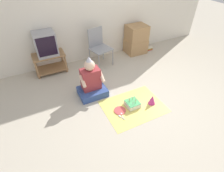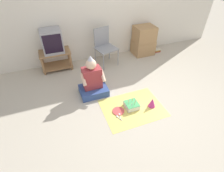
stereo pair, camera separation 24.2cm
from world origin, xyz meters
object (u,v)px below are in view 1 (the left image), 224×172
Objects in this scene: tv at (45,44)px; person_seated at (91,83)px; cardboard_box_stack at (136,40)px; paper_plate at (120,111)px; folding_chair at (99,45)px; birthday_cake at (132,104)px; party_hat_blue at (152,100)px; book_pile at (149,48)px.

tv is 1.38m from person_seated.
paper_plate is at bearing -128.99° from cardboard_box_stack.
paper_plate is at bearing -100.80° from folding_chair.
party_hat_blue reaches higher than birthday_cake.
tv reaches higher than cardboard_box_stack.
tv reaches higher than party_hat_blue.
paper_plate is at bearing 171.29° from party_hat_blue.
tv is at bearing 178.87° from cardboard_box_stack.
tv is at bearing 115.20° from person_seated.
birthday_cake reaches higher than paper_plate.
folding_chair reaches higher than cardboard_box_stack.
book_pile is 0.94× the size of paper_plate.
person_seated is (-2.18, -1.09, 0.24)m from book_pile.
folding_chair is 1.15m from cardboard_box_stack.
book_pile is 0.24× the size of person_seated.
book_pile is at bearing 46.78° from birthday_cake.
person_seated is at bearing -64.80° from tv.
birthday_cake is at bearing 163.27° from party_hat_blue.
cardboard_box_stack reaches higher than paper_plate.
person_seated is at bearing -153.35° from book_pile.
person_seated is 1.19m from party_hat_blue.
paper_plate is at bearing -177.42° from birthday_cake.
tv reaches higher than folding_chair.
folding_chair is 1.79m from paper_plate.
person_seated is (0.56, -1.18, -0.43)m from tv.
book_pile is 2.60m from paper_plate.
birthday_cake is at bearing -50.68° from person_seated.
tv is 2.14m from paper_plate.
party_hat_blue is at bearing -80.38° from folding_chair.
birthday_cake is at bearing -133.22° from book_pile.
folding_chair is 1.18× the size of cardboard_box_stack.
tv is 2.31m from cardboard_box_stack.
book_pile is (2.74, -0.09, -0.66)m from tv.
tv is 2.23m from birthday_cake.
folding_chair reaches higher than party_hat_blue.
folding_chair is at bearing 88.10° from birthday_cake.
folding_chair is at bearing 79.20° from paper_plate.
birthday_cake is at bearing -123.68° from cardboard_box_stack.
folding_chair is at bearing 99.62° from party_hat_blue.
tv is at bearing 114.08° from paper_plate.
person_seated is (-1.73, -1.14, -0.09)m from cardboard_box_stack.
party_hat_blue is (-0.84, -1.90, -0.27)m from cardboard_box_stack.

